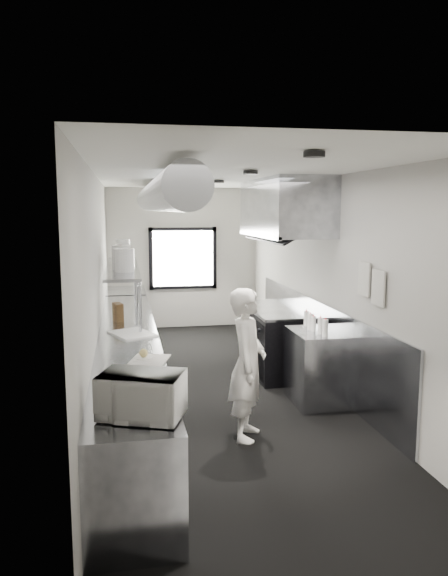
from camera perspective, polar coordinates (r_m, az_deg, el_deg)
name	(u,v)px	position (r m, az deg, el deg)	size (l,w,h in m)	color
floor	(217,390)	(7.35, -0.73, -10.59)	(3.00, 8.00, 0.01)	black
ceiling	(217,175)	(6.97, -0.77, 11.75)	(3.00, 8.00, 0.01)	white
wall_back	(183,258)	(10.96, -4.33, 3.13)	(3.00, 0.02, 2.80)	#B4B0AB
wall_front	(335,380)	(3.24, 11.59, -9.40)	(3.00, 0.02, 2.80)	#B4B0AB
wall_left	(98,288)	(6.93, -13.06, -0.04)	(0.02, 8.00, 2.80)	#B4B0AB
wall_right	(327,282)	(7.43, 10.73, 0.57)	(0.02, 8.00, 2.80)	#B4B0AB
wall_cladding	(316,339)	(7.85, 9.63, -5.30)	(0.03, 5.50, 1.10)	gray
hvac_duct	(159,196)	(7.27, -6.83, 9.58)	(0.40, 0.40, 6.40)	#94989C
service_window	(183,258)	(10.93, -4.31, 3.11)	(1.36, 0.05, 1.25)	white
exhaust_hood	(284,208)	(7.89, 6.31, 8.32)	(0.81, 2.20, 0.88)	gray
prep_counter	(129,373)	(6.64, -9.91, -8.72)	(0.70, 6.00, 0.90)	gray
pass_shelf	(123,269)	(7.90, -10.55, 2.02)	(0.45, 3.00, 0.68)	gray
range	(278,339)	(8.10, 5.69, -5.38)	(0.88, 1.60, 0.94)	black
bottle_station	(319,367)	(6.86, 9.90, -8.16)	(0.65, 0.80, 0.90)	gray
far_work_table	(126,314)	(10.24, -10.19, -2.71)	(0.70, 1.20, 0.90)	gray
notice_sheet_a	(364,279)	(6.30, 14.47, 0.93)	(0.02, 0.28, 0.38)	beige
notice_sheet_b	(378,288)	(5.99, 15.87, 0.03)	(0.02, 0.28, 0.38)	beige
line_cook	(248,364)	(5.68, 2.49, -7.95)	(0.58, 0.38, 1.58)	white
microwave	(141,395)	(3.99, -8.66, -11.06)	(0.54, 0.41, 0.32)	white
deli_tub_a	(114,384)	(4.64, -11.50, -9.83)	(0.13, 0.13, 0.09)	silver
deli_tub_b	(111,384)	(4.63, -11.78, -9.81)	(0.15, 0.15, 0.11)	silver
newspaper	(149,360)	(5.44, -7.85, -7.49)	(0.35, 0.44, 0.01)	silver
small_plate	(144,358)	(5.51, -8.41, -7.27)	(0.19, 0.19, 0.02)	silver
pastry	(144,353)	(5.50, -8.42, -6.75)	(0.09, 0.09, 0.09)	#CFBB6C
cutting_board	(132,334)	(6.58, -9.59, -4.74)	(0.42, 0.55, 0.02)	silver
knife_block	(118,312)	(7.37, -11.05, -2.49)	(0.10, 0.22, 0.24)	brown
plate_stack_a	(124,260)	(7.17, -10.42, 2.89)	(0.26, 0.26, 0.30)	silver
plate_stack_b	(121,257)	(7.47, -10.69, 3.19)	(0.25, 0.25, 0.33)	silver
plate_stack_c	(121,255)	(8.02, -10.72, 3.44)	(0.21, 0.21, 0.30)	silver
plate_stack_d	(123,250)	(8.69, -10.53, 3.92)	(0.22, 0.22, 0.34)	silver
squeeze_bottle_a	(325,328)	(6.47, 10.56, -4.16)	(0.07, 0.07, 0.20)	silver
squeeze_bottle_b	(320,326)	(6.59, 10.07, -3.93)	(0.07, 0.07, 0.20)	silver
squeeze_bottle_c	(313,324)	(6.73, 9.35, -3.72)	(0.06, 0.06, 0.18)	silver
squeeze_bottle_d	(310,322)	(6.80, 9.00, -3.52)	(0.07, 0.07, 0.20)	silver
squeeze_bottle_e	(306,319)	(7.01, 8.62, -3.19)	(0.06, 0.06, 0.19)	silver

